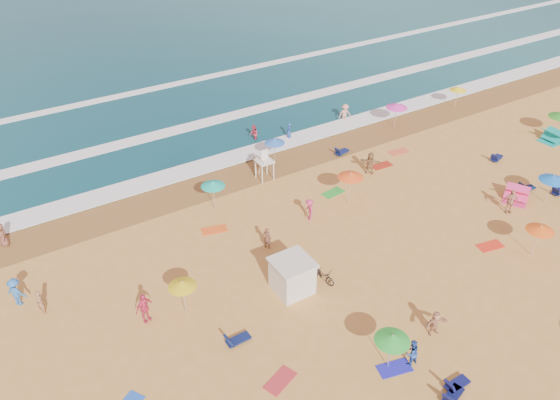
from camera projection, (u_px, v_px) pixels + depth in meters
ground at (298, 282)px, 32.18m from camera, size 220.00×220.00×0.00m
wet_sand at (207, 185)px, 40.98m from camera, size 220.00×220.00×0.00m
surf_foam at (163, 137)px, 47.13m from camera, size 200.00×18.70×0.05m
cabana at (292, 276)px, 31.08m from camera, size 2.00×2.00×2.00m
cabana_roof at (292, 262)px, 30.48m from camera, size 2.20×2.20×0.12m
bicycle at (322, 275)px, 31.99m from camera, size 1.10×1.91×0.95m
lifeguard_stand at (265, 167)px, 41.15m from camera, size 1.20×1.20×2.10m
beach_umbrellas at (358, 231)px, 32.77m from camera, size 57.46×28.20×0.82m
loungers at (407, 257)px, 33.78m from camera, size 41.70×22.33×0.34m
towels at (313, 288)px, 31.73m from camera, size 39.62×20.83×0.03m
popup_tents at (537, 161)px, 42.75m from camera, size 12.38×6.31×1.20m
beachgoers at (274, 223)px, 35.64m from camera, size 33.14×27.77×2.11m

